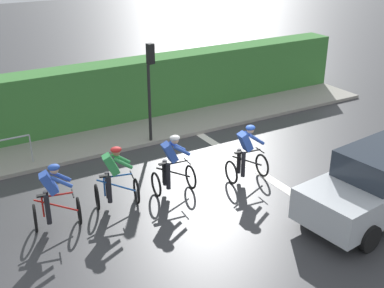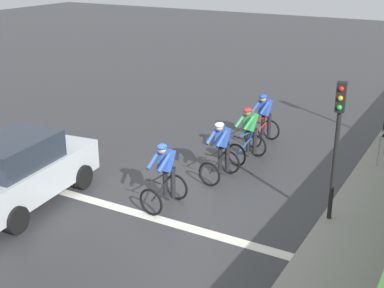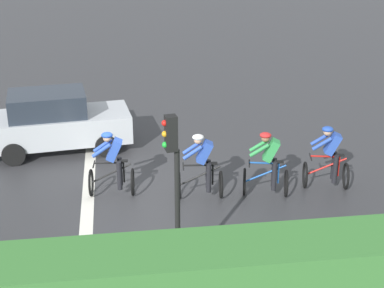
{
  "view_description": "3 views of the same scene",
  "coord_description": "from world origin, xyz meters",
  "px_view_note": "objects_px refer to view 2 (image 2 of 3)",
  "views": [
    {
      "loc": [
        -10.19,
        7.21,
        6.64
      ],
      "look_at": [
        0.43,
        0.93,
        1.2
      ],
      "focal_mm": 46.2,
      "sensor_mm": 36.0,
      "label": 1
    },
    {
      "loc": [
        6.02,
        -10.09,
        5.88
      ],
      "look_at": [
        -0.2,
        0.86,
        1.2
      ],
      "focal_mm": 48.67,
      "sensor_mm": 36.0,
      "label": 2
    },
    {
      "loc": [
        12.8,
        -0.32,
        6.66
      ],
      "look_at": [
        -0.27,
        1.49,
        1.22
      ],
      "focal_mm": 54.32,
      "sensor_mm": 36.0,
      "label": 3
    }
  ],
  "objects_px": {
    "cyclist_lead": "(263,120)",
    "traffic_light_near_crossing": "(337,132)",
    "cyclist_fourth": "(165,177)",
    "cyclist_mid": "(221,152)",
    "cyclist_second": "(248,135)",
    "car_silver": "(20,171)"
  },
  "relations": [
    {
      "from": "cyclist_lead",
      "to": "traffic_light_near_crossing",
      "type": "relative_size",
      "value": 0.5
    },
    {
      "from": "cyclist_lead",
      "to": "cyclist_fourth",
      "type": "xyz_separation_m",
      "value": [
        -0.35,
        -5.35,
        0.0
      ]
    },
    {
      "from": "cyclist_mid",
      "to": "cyclist_lead",
      "type": "bearing_deg",
      "value": 91.44
    },
    {
      "from": "cyclist_lead",
      "to": "cyclist_second",
      "type": "bearing_deg",
      "value": -83.42
    },
    {
      "from": "cyclist_mid",
      "to": "car_silver",
      "type": "relative_size",
      "value": 0.39
    },
    {
      "from": "cyclist_mid",
      "to": "traffic_light_near_crossing",
      "type": "bearing_deg",
      "value": -17.23
    },
    {
      "from": "cyclist_second",
      "to": "cyclist_lead",
      "type": "bearing_deg",
      "value": 96.58
    },
    {
      "from": "cyclist_mid",
      "to": "cyclist_fourth",
      "type": "relative_size",
      "value": 1.0
    },
    {
      "from": "cyclist_second",
      "to": "car_silver",
      "type": "bearing_deg",
      "value": -124.55
    },
    {
      "from": "cyclist_mid",
      "to": "cyclist_fourth",
      "type": "xyz_separation_m",
      "value": [
        -0.43,
        -2.13,
        0.0
      ]
    },
    {
      "from": "cyclist_second",
      "to": "cyclist_mid",
      "type": "bearing_deg",
      "value": -93.72
    },
    {
      "from": "cyclist_lead",
      "to": "traffic_light_near_crossing",
      "type": "bearing_deg",
      "value": -51.51
    },
    {
      "from": "cyclist_lead",
      "to": "cyclist_second",
      "type": "distance_m",
      "value": 1.62
    },
    {
      "from": "cyclist_second",
      "to": "cyclist_fourth",
      "type": "height_order",
      "value": "same"
    },
    {
      "from": "cyclist_fourth",
      "to": "car_silver",
      "type": "relative_size",
      "value": 0.39
    },
    {
      "from": "cyclist_lead",
      "to": "car_silver",
      "type": "bearing_deg",
      "value": -116.67
    },
    {
      "from": "cyclist_lead",
      "to": "car_silver",
      "type": "xyz_separation_m",
      "value": [
        -3.49,
        -6.94,
        0.08
      ]
    },
    {
      "from": "cyclist_mid",
      "to": "car_silver",
      "type": "height_order",
      "value": "car_silver"
    },
    {
      "from": "cyclist_lead",
      "to": "car_silver",
      "type": "relative_size",
      "value": 0.39
    },
    {
      "from": "cyclist_lead",
      "to": "cyclist_mid",
      "type": "height_order",
      "value": "same"
    },
    {
      "from": "cyclist_mid",
      "to": "cyclist_second",
      "type": "bearing_deg",
      "value": 86.28
    },
    {
      "from": "car_silver",
      "to": "cyclist_second",
      "type": "bearing_deg",
      "value": 55.45
    }
  ]
}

